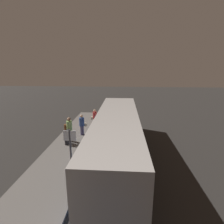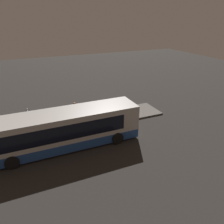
{
  "view_description": "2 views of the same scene",
  "coord_description": "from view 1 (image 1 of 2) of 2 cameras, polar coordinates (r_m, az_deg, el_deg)",
  "views": [
    {
      "loc": [
        -10.59,
        -0.53,
        5.63
      ],
      "look_at": [
        3.86,
        0.43,
        1.86
      ],
      "focal_mm": 28.0,
      "sensor_mm": 36.0,
      "label": 1
    },
    {
      "loc": [
        -2.81,
        -14.67,
        9.23
      ],
      "look_at": [
        3.86,
        0.43,
        1.86
      ],
      "focal_mm": 35.0,
      "sensor_mm": 36.0,
      "label": 2
    }
  ],
  "objects": [
    {
      "name": "ground",
      "position": [
        12.0,
        0.84,
        -13.39
      ],
      "size": [
        80.0,
        80.0,
        0.0
      ],
      "primitive_type": "plane",
      "color": "#2B2826"
    },
    {
      "name": "passenger_waiting",
      "position": [
        16.51,
        -5.68,
        -1.71
      ],
      "size": [
        0.4,
        0.57,
        1.62
      ],
      "rotation": [
        0.0,
        0.0,
        0.08
      ],
      "color": "gray",
      "rests_on": "platform"
    },
    {
      "name": "trash_bin",
      "position": [
        15.69,
        -14.59,
        -5.09
      ],
      "size": [
        0.44,
        0.44,
        0.65
      ],
      "color": "#593319",
      "rests_on": "platform"
    },
    {
      "name": "passenger_with_bags",
      "position": [
        14.53,
        -9.78,
        -3.92
      ],
      "size": [
        0.62,
        0.68,
        1.73
      ],
      "rotation": [
        0.0,
        0.0,
        -2.52
      ],
      "color": "#4C476B",
      "rests_on": "platform"
    },
    {
      "name": "passenger_boarding",
      "position": [
        13.46,
        -13.73,
        -5.27
      ],
      "size": [
        0.59,
        0.42,
        1.86
      ],
      "rotation": [
        0.0,
        0.0,
        1.53
      ],
      "color": "#6B604C",
      "rests_on": "platform"
    },
    {
      "name": "platform",
      "position": [
        12.51,
        -14.06,
        -12.25
      ],
      "size": [
        20.0,
        3.1,
        0.15
      ],
      "color": "#605B56",
      "rests_on": "ground"
    },
    {
      "name": "sign_post",
      "position": [
        9.34,
        -13.45,
        -10.81
      ],
      "size": [
        0.1,
        0.64,
        2.43
      ],
      "color": "#4C4C51",
      "rests_on": "platform"
    },
    {
      "name": "suitcase",
      "position": [
        13.27,
        -14.38,
        -8.63
      ],
      "size": [
        0.47,
        0.23,
        0.95
      ],
      "color": "black",
      "rests_on": "platform"
    },
    {
      "name": "bus_lead",
      "position": [
        10.93,
        1.63,
        -8.24
      ],
      "size": [
        11.81,
        2.83,
        2.81
      ],
      "color": "#B2ADA8",
      "rests_on": "ground"
    }
  ]
}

